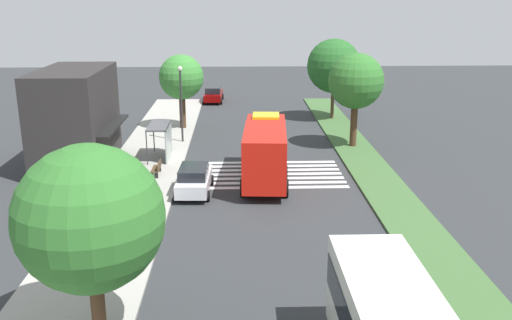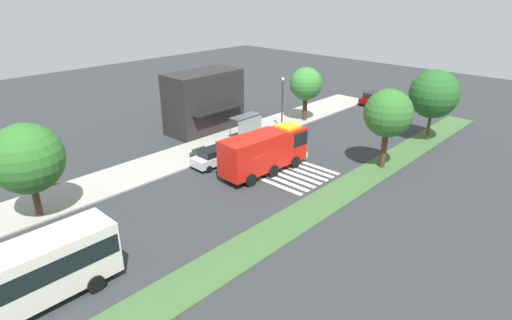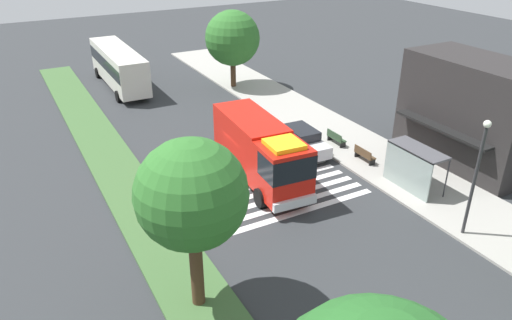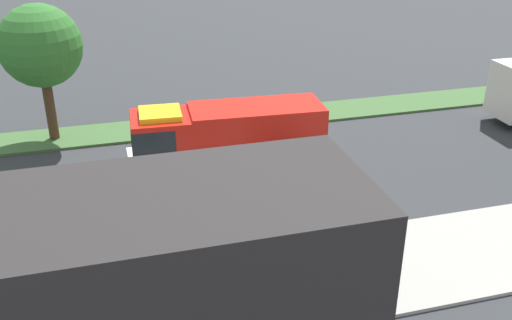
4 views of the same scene
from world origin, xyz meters
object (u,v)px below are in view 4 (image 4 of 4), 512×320
Objects in this scene: bench_west_of_shelter at (321,246)px; median_tree_far_west at (40,47)px; bus_stop_shelter at (124,245)px; bench_near_shelter at (242,259)px; fire_truck at (223,141)px; parked_car_west at (302,204)px.

median_tree_far_west is (9.89, -14.35, 4.60)m from bench_west_of_shelter.
bus_stop_shelter is 2.19× the size of bench_near_shelter.
bus_stop_shelter is 2.19× the size of bench_west_of_shelter.
bench_near_shelter is at bearing 86.34° from fire_truck.
bus_stop_shelter is at bearing 101.31° from median_tree_far_west.
bus_stop_shelter reaches higher than bench_west_of_shelter.
bench_west_of_shelter is (0.20, 2.68, -0.29)m from parked_car_west.
median_tree_far_west reaches higher than bus_stop_shelter.
bus_stop_shelter is 7.14m from bench_west_of_shelter.
bus_stop_shelter is at bearing 58.93° from fire_truck.
bus_stop_shelter is at bearing 0.02° from bench_near_shelter.
parked_car_west is at bearing -159.65° from bus_stop_shelter.
parked_car_west is 1.28× the size of bus_stop_shelter.
median_tree_far_west is (2.87, -14.36, 3.30)m from bus_stop_shelter.
bench_near_shelter is (0.91, 7.08, -1.51)m from fire_truck.
parked_car_west is 16.02m from median_tree_far_west.
bench_near_shelter is at bearing 0.00° from bench_west_of_shelter.
parked_car_west is (-2.31, 4.40, -1.22)m from fire_truck.
median_tree_far_west is (6.87, -14.35, 4.60)m from bench_near_shelter.
fire_truck is 5.12m from parked_car_west.
fire_truck is at bearing -97.33° from bench_near_shelter.
parked_car_west is at bearing 130.84° from median_tree_far_west.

